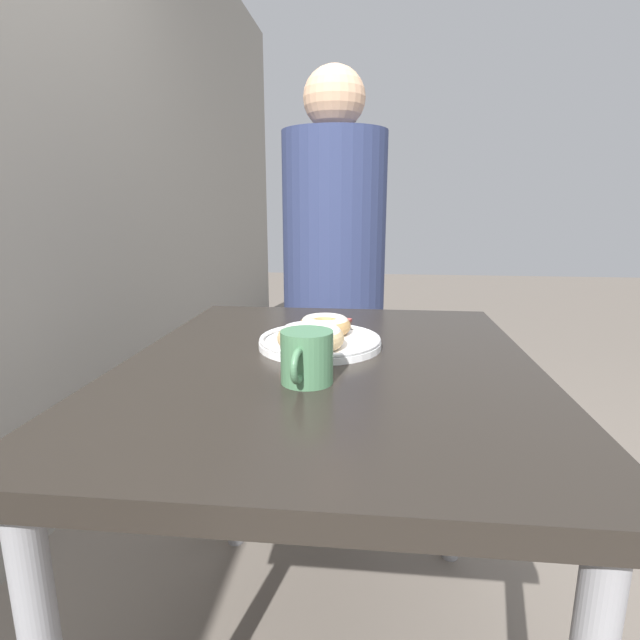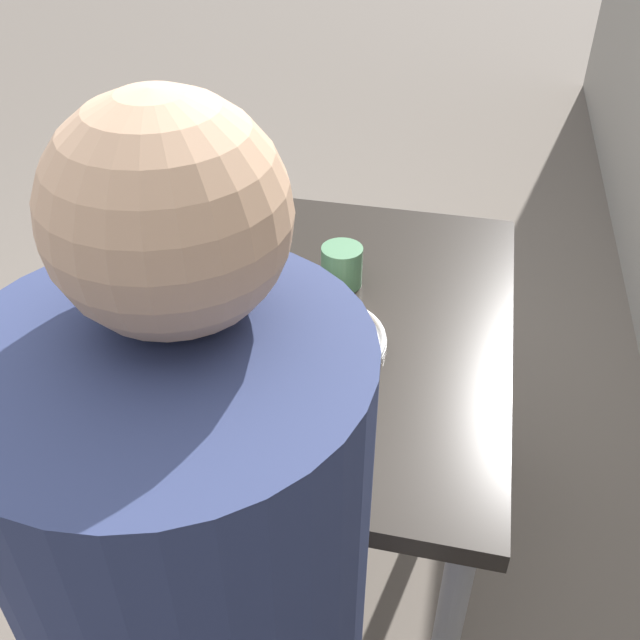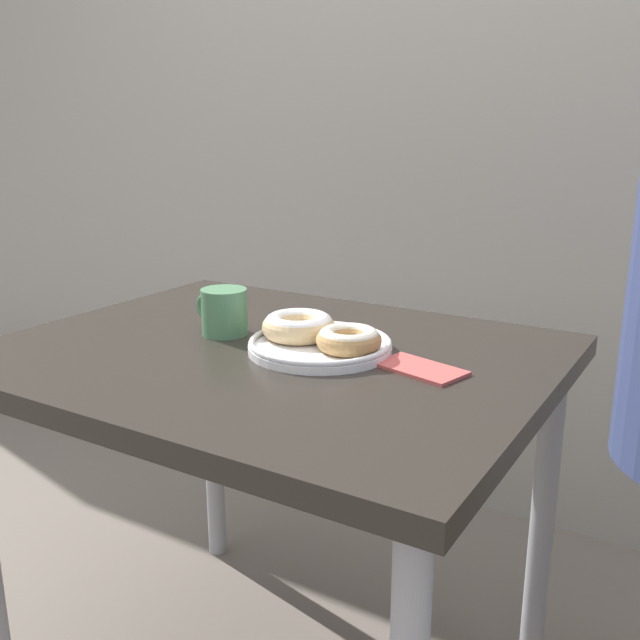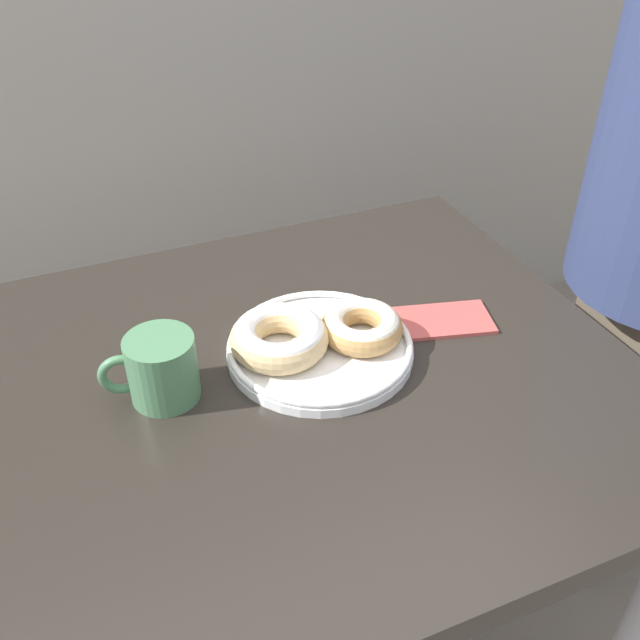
{
  "view_description": "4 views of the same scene",
  "coord_description": "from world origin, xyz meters",
  "px_view_note": "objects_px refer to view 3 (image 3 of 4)",
  "views": [
    {
      "loc": [
        -0.94,
        0.05,
        1.07
      ],
      "look_at": [
        0.09,
        0.16,
        0.83
      ],
      "focal_mm": 28.0,
      "sensor_mm": 36.0,
      "label": 1
    },
    {
      "loc": [
        1.16,
        0.4,
        1.66
      ],
      "look_at": [
        0.09,
        0.16,
        0.83
      ],
      "focal_mm": 40.0,
      "sensor_mm": 36.0,
      "label": 2
    },
    {
      "loc": [
        0.73,
        -0.9,
        1.17
      ],
      "look_at": [
        0.09,
        0.16,
        0.83
      ],
      "focal_mm": 40.0,
      "sensor_mm": 36.0,
      "label": 3
    },
    {
      "loc": [
        -0.22,
        -0.57,
        1.4
      ],
      "look_at": [
        0.09,
        0.16,
        0.83
      ],
      "focal_mm": 40.0,
      "sensor_mm": 36.0,
      "label": 4
    }
  ],
  "objects_px": {
    "dining_table": "(272,394)",
    "donut_plate": "(318,337)",
    "napkin": "(420,368)",
    "coffee_mug": "(224,311)"
  },
  "relations": [
    {
      "from": "dining_table",
      "to": "coffee_mug",
      "type": "xyz_separation_m",
      "value": [
        -0.13,
        0.03,
        0.14
      ]
    },
    {
      "from": "donut_plate",
      "to": "dining_table",
      "type": "bearing_deg",
      "value": -158.71
    },
    {
      "from": "dining_table",
      "to": "donut_plate",
      "type": "distance_m",
      "value": 0.15
    },
    {
      "from": "dining_table",
      "to": "napkin",
      "type": "height_order",
      "value": "napkin"
    },
    {
      "from": "coffee_mug",
      "to": "napkin",
      "type": "height_order",
      "value": "coffee_mug"
    },
    {
      "from": "dining_table",
      "to": "donut_plate",
      "type": "bearing_deg",
      "value": 21.29
    },
    {
      "from": "dining_table",
      "to": "napkin",
      "type": "xyz_separation_m",
      "value": [
        0.29,
        0.03,
        0.09
      ]
    },
    {
      "from": "dining_table",
      "to": "coffee_mug",
      "type": "height_order",
      "value": "coffee_mug"
    },
    {
      "from": "donut_plate",
      "to": "coffee_mug",
      "type": "height_order",
      "value": "coffee_mug"
    },
    {
      "from": "donut_plate",
      "to": "napkin",
      "type": "distance_m",
      "value": 0.2
    }
  ]
}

